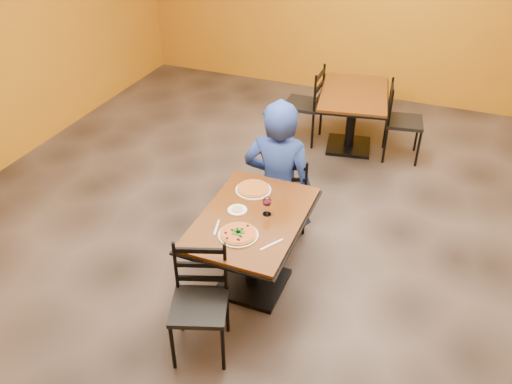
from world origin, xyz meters
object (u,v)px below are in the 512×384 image
at_px(pizza_main, 238,233).
at_px(side_plate, 237,210).
at_px(chair_main_far, 288,189).
at_px(table_second, 353,107).
at_px(plate_far, 253,190).
at_px(wine_glass, 267,205).
at_px(table_main, 252,235).
at_px(chair_second_left, 303,104).
at_px(pizza_far, 253,188).
at_px(chair_second_right, 404,122).
at_px(chair_main_near, 199,307).
at_px(plate_main, 238,235).
at_px(diner, 279,169).

relative_size(pizza_main, side_plate, 1.77).
bearing_deg(chair_main_far, table_second, -113.59).
height_order(plate_far, wine_glass, wine_glass).
bearing_deg(table_main, table_second, 85.83).
relative_size(chair_second_left, pizza_far, 3.47).
height_order(table_second, chair_second_right, chair_second_right).
height_order(chair_second_right, plate_far, chair_second_right).
xyz_separation_m(table_main, chair_main_far, (-0.01, 0.97, -0.15)).
relative_size(chair_second_left, pizza_main, 3.42).
relative_size(side_plate, wine_glass, 0.89).
xyz_separation_m(table_main, chair_second_right, (0.83, 2.77, -0.09)).
height_order(chair_main_far, plate_far, chair_main_far).
height_order(chair_main_near, side_plate, chair_main_near).
bearing_deg(side_plate, chair_main_near, -86.82).
height_order(side_plate, wine_glass, wine_glass).
distance_m(chair_second_right, wine_glass, 2.82).
xyz_separation_m(pizza_main, plate_far, (-0.13, 0.62, -0.02)).
bearing_deg(pizza_far, pizza_main, -78.52).
xyz_separation_m(chair_second_left, pizza_far, (0.30, -2.41, 0.28)).
xyz_separation_m(table_second, chair_second_right, (0.63, 0.00, -0.08)).
distance_m(table_second, pizza_far, 2.45).
xyz_separation_m(table_main, wine_glass, (0.10, 0.07, 0.28)).
relative_size(table_second, chair_main_near, 1.47).
bearing_deg(plate_far, pizza_main, -78.52).
distance_m(chair_main_near, pizza_far, 1.19).
distance_m(chair_second_left, plate_main, 3.08).
height_order(table_second, plate_main, plate_main).
distance_m(pizza_main, side_plate, 0.33).
bearing_deg(side_plate, pizza_far, 88.13).
distance_m(table_second, pizza_main, 3.05).
relative_size(plate_far, side_plate, 1.94).
bearing_deg(table_second, wine_glass, -92.16).
distance_m(chair_main_far, wine_glass, 1.00).
xyz_separation_m(chair_second_right, wine_glass, (-0.73, -2.69, 0.37)).
distance_m(diner, side_plate, 0.81).
height_order(plate_main, plate_far, same).
bearing_deg(chair_main_far, side_plate, 65.31).
relative_size(plate_main, plate_far, 1.00).
bearing_deg(table_main, side_plate, 168.34).
xyz_separation_m(table_second, chair_main_far, (-0.21, -1.80, -0.14)).
relative_size(chair_main_near, side_plate, 5.60).
bearing_deg(plate_far, table_main, -69.62).
bearing_deg(wine_glass, table_main, -144.24).
relative_size(chair_second_left, plate_far, 3.14).
bearing_deg(chair_second_left, chair_second_right, 89.15).
relative_size(chair_second_right, plate_main, 3.04).
relative_size(table_main, chair_second_right, 1.31).
bearing_deg(chair_second_right, chair_second_left, 80.36).
bearing_deg(plate_main, table_second, 86.10).
xyz_separation_m(chair_main_near, plate_main, (0.09, 0.52, 0.31)).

